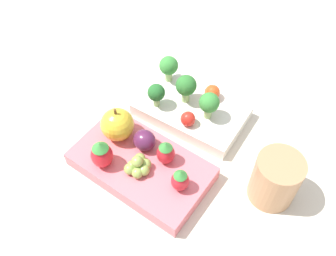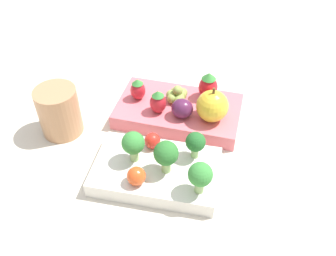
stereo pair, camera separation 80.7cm
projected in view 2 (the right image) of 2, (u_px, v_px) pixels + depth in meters
name	position (u px, v px, depth m)	size (l,w,h in m)	color
ground_plane	(166.00, 145.00, 0.63)	(4.00, 4.00, 0.00)	beige
bento_box_savoury	(156.00, 171.00, 0.57)	(0.20, 0.13, 0.03)	silver
bento_box_fruit	(178.00, 111.00, 0.67)	(0.22, 0.13, 0.03)	#DB6670
broccoli_floret_0	(195.00, 143.00, 0.55)	(0.03, 0.03, 0.05)	#93B770
broccoli_floret_1	(133.00, 144.00, 0.55)	(0.03, 0.03, 0.05)	#93B770
broccoli_floret_2	(166.00, 154.00, 0.53)	(0.04, 0.04, 0.06)	#93B770
broccoli_floret_3	(200.00, 175.00, 0.50)	(0.03, 0.03, 0.05)	#93B770
cherry_tomato_0	(136.00, 176.00, 0.53)	(0.03, 0.03, 0.03)	#DB4C1E
cherry_tomato_1	(152.00, 141.00, 0.58)	(0.03, 0.03, 0.03)	red
apple	(212.00, 106.00, 0.62)	(0.05, 0.05, 0.06)	gold
strawberry_0	(158.00, 102.00, 0.63)	(0.03, 0.03, 0.04)	red
strawberry_1	(208.00, 86.00, 0.66)	(0.03, 0.03, 0.05)	red
strawberry_2	(138.00, 89.00, 0.66)	(0.03, 0.03, 0.04)	red
plum	(182.00, 108.00, 0.63)	(0.04, 0.03, 0.03)	#511E42
grape_cluster	(177.00, 96.00, 0.66)	(0.04, 0.04, 0.03)	#8EA84C
drinking_cup	(59.00, 111.00, 0.63)	(0.07, 0.07, 0.08)	tan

